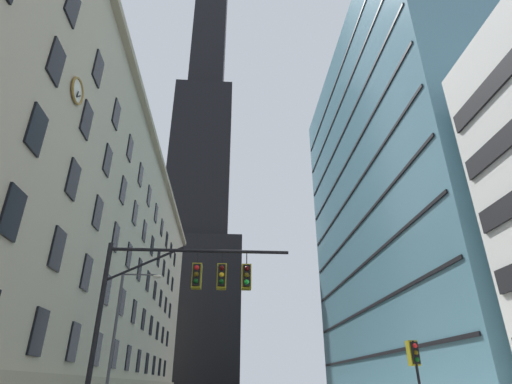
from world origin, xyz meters
name	(u,v)px	position (x,y,z in m)	size (l,w,h in m)	color
station_building	(64,257)	(-19.09, 28.85, 13.89)	(16.85, 69.70, 27.81)	#BCAF93
dark_skyscraper	(199,198)	(-11.21, 93.28, 51.01)	(24.98, 24.98, 175.42)	black
glass_office_midrise	(421,194)	(18.67, 24.32, 20.25)	(15.45, 35.28, 40.51)	teal
traffic_signal_mast	(187,289)	(-3.44, 3.37, 5.17)	(7.72, 0.63, 6.89)	black
traffic_light_near_right	(414,357)	(6.47, 5.19, 2.76)	(0.40, 0.63, 3.29)	black
street_lamppost	(122,325)	(-8.14, 12.59, 4.93)	(2.53, 0.32, 8.04)	#47474C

